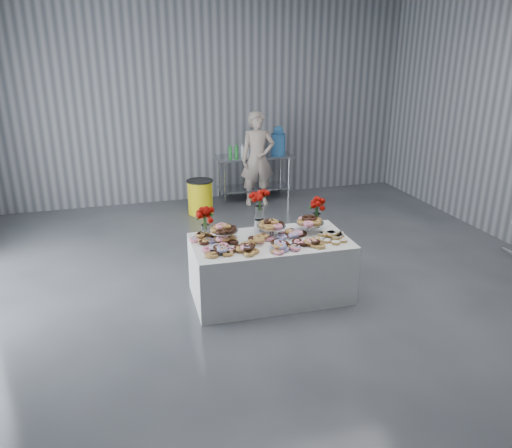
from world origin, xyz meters
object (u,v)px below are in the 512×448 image
Objects in this scene: display_table at (270,268)px; water_jug at (278,141)px; person at (258,159)px; prep_table at (254,169)px; trash_barrel at (200,197)px.

display_table is 4.28m from water_jug.
person is at bearing -149.65° from water_jug.
trash_barrel is at bearing -155.11° from prep_table.
person is 1.34m from trash_barrel.
prep_table is at bearing 24.89° from trash_barrel.
water_jug is (0.50, -0.00, 0.53)m from prep_table.
display_table is at bearing -98.32° from person.
water_jug is 0.31× the size of person.
display_table reaches higher than trash_barrel.
person is (0.93, 3.66, 0.52)m from display_table.
prep_table is 0.84× the size of person.
water_jug is 1.97m from trash_barrel.
person is (-0.01, -0.30, 0.28)m from prep_table.
trash_barrel is at bearing 94.24° from display_table.
water_jug is at bearing 70.02° from display_table.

